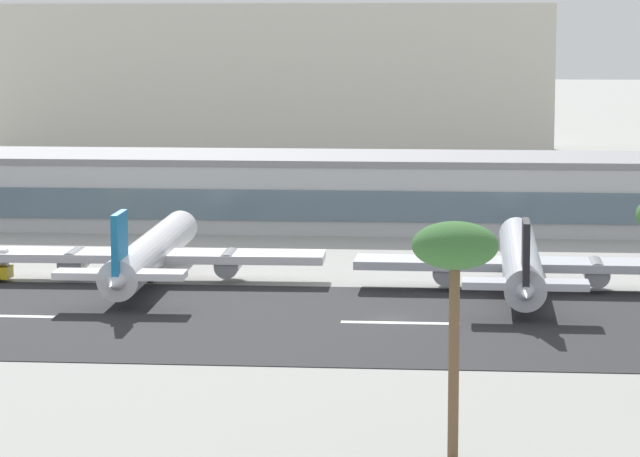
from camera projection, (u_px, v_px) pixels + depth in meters
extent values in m
plane|color=#9E9E99|center=(391.00, 319.00, 160.45)|extent=(1400.00, 1400.00, 0.00)
cube|color=#262628|center=(390.00, 323.00, 157.96)|extent=(800.00, 42.29, 0.08)
cube|color=white|center=(400.00, 323.00, 157.87)|extent=(12.00, 1.20, 0.01)
cube|color=#B7BABC|center=(350.00, 194.00, 232.84)|extent=(158.59, 22.30, 9.72)
cube|color=slate|center=(345.00, 206.00, 221.75)|extent=(153.84, 0.30, 4.38)
cube|color=gray|center=(350.00, 158.00, 232.15)|extent=(160.18, 22.52, 1.00)
cube|color=beige|center=(273.00, 78.00, 369.43)|extent=(129.93, 39.68, 34.53)
cylinder|color=silver|center=(153.00, 251.00, 184.64)|extent=(5.60, 44.02, 4.39)
sphere|color=silver|center=(181.00, 227.00, 206.37)|extent=(4.17, 4.17, 4.17)
cone|color=silver|center=(117.00, 281.00, 162.91)|extent=(4.17, 8.01, 3.95)
cube|color=silver|center=(151.00, 256.00, 183.83)|extent=(40.92, 7.71, 0.97)
cylinder|color=gray|center=(229.00, 263.00, 183.36)|extent=(3.02, 6.23, 2.85)
cylinder|color=gray|center=(74.00, 262.00, 184.51)|extent=(3.02, 6.23, 2.85)
cube|color=silver|center=(120.00, 275.00, 164.60)|extent=(13.95, 4.00, 0.77)
cube|color=#1975B2|center=(120.00, 246.00, 164.20)|extent=(0.87, 5.95, 7.03)
cylinder|color=black|center=(150.00, 277.00, 182.84)|extent=(0.79, 0.79, 1.21)
cylinder|color=silver|center=(520.00, 259.00, 178.43)|extent=(4.87, 43.54, 4.35)
sphere|color=silver|center=(516.00, 234.00, 199.88)|extent=(4.13, 4.13, 4.13)
cone|color=silver|center=(526.00, 291.00, 156.99)|extent=(4.01, 7.87, 3.91)
cube|color=silver|center=(520.00, 264.00, 177.63)|extent=(37.72, 6.97, 0.96)
cylinder|color=gray|center=(596.00, 272.00, 176.87)|extent=(2.90, 6.12, 2.83)
cylinder|color=gray|center=(446.00, 270.00, 178.59)|extent=(2.90, 6.12, 2.83)
cube|color=silver|center=(525.00, 284.00, 158.65)|extent=(12.84, 3.74, 0.77)
cube|color=black|center=(526.00, 255.00, 158.25)|extent=(0.77, 5.88, 6.96)
cylinder|color=black|center=(520.00, 286.00, 176.65)|extent=(0.78, 0.78, 1.20)
cylinder|color=black|center=(3.00, 276.00, 184.72)|extent=(0.90, 0.29, 0.90)
cylinder|color=brown|center=(454.00, 352.00, 108.15)|extent=(0.75, 0.75, 14.97)
ellipsoid|color=#386B33|center=(455.00, 245.00, 107.18)|extent=(5.97, 5.97, 3.28)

